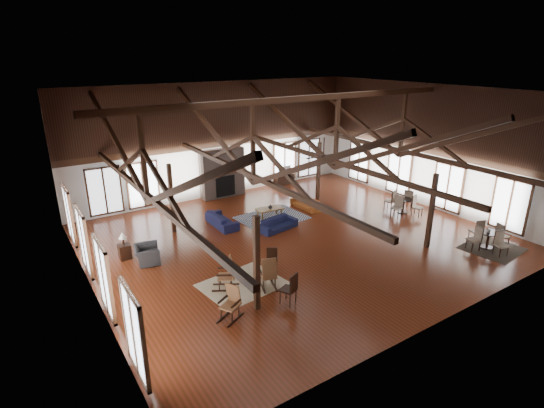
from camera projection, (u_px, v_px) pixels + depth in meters
floor at (295, 239)px, 17.82m from camera, size 16.00×16.00×0.00m
ceiling at (298, 92)px, 15.78m from camera, size 16.00×14.00×0.02m
wall_back at (218, 140)px, 22.31m from camera, size 16.00×0.02×6.00m
wall_front at (452, 228)px, 11.28m from camera, size 16.00×0.02×6.00m
wall_left at (81, 208)px, 12.69m from camera, size 0.02×14.00×6.00m
wall_right at (428, 146)px, 20.91m from camera, size 0.02×14.00×6.00m
roof_truss at (297, 144)px, 16.45m from camera, size 15.60×14.07×3.14m
post_grid at (296, 205)px, 17.30m from camera, size 8.16×7.16×3.05m
fireplace at (222, 173)px, 22.64m from camera, size 2.50×0.69×2.60m
ceiling_fan at (324, 155)px, 16.02m from camera, size 1.60×1.60×0.75m
sofa_navy_front at (278, 224)px, 18.67m from camera, size 1.92×0.99×0.53m
sofa_navy_left at (222, 220)px, 19.07m from camera, size 2.00×0.80×0.58m
sofa_orange at (306, 203)px, 21.23m from camera, size 1.73×0.76×0.50m
coffee_table at (270, 209)px, 19.92m from camera, size 1.31×0.74×0.49m
vase at (270, 206)px, 19.82m from camera, size 0.21×0.21×0.20m
armchair at (147, 254)px, 15.74m from camera, size 1.16×1.06×0.64m
side_table_lamp at (124, 249)px, 16.01m from camera, size 0.42×0.42×1.08m
rocking_chair_a at (228, 274)px, 13.93m from camera, size 1.00×0.87×1.14m
rocking_chair_b at (268, 274)px, 13.95m from camera, size 0.70×0.97×1.13m
rocking_chair_c at (231, 302)px, 12.43m from camera, size 0.94×0.78×1.07m
side_chair_a at (272, 256)px, 15.15m from camera, size 0.54×0.54×0.91m
side_chair_b at (291, 287)px, 13.03m from camera, size 0.59×0.59×1.05m
cafe_table_near at (488, 237)px, 16.85m from camera, size 1.87×1.87×0.95m
cafe_table_far at (403, 203)px, 20.56m from camera, size 1.92×1.92×0.98m
cup_near at (489, 231)px, 16.74m from camera, size 0.15×0.15×0.11m
cup_far at (403, 197)px, 20.54m from camera, size 0.13×0.13×0.09m
tv_console at (284, 179)px, 25.13m from camera, size 1.17×0.44×0.58m
television at (284, 170)px, 24.93m from camera, size 0.88×0.16×0.50m
rug_tan at (242, 284)px, 14.34m from camera, size 2.86×2.38×0.01m
rug_navy at (272, 218)px, 20.07m from camera, size 3.19×2.46×0.01m
rug_dark at (492, 248)px, 16.95m from camera, size 2.34×2.17×0.01m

